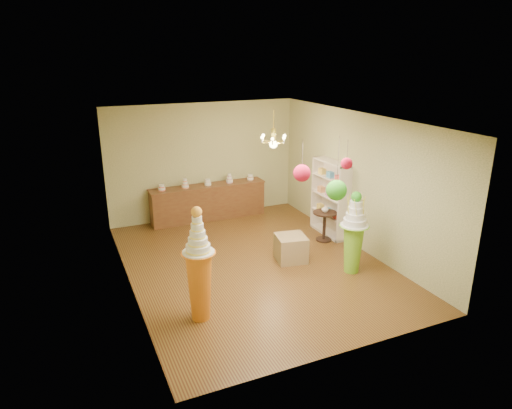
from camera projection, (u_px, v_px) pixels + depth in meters
name	position (u px, v px, depth m)	size (l,w,h in m)	color
floor	(254.00, 264.00, 9.52)	(6.50, 6.50, 0.00)	#543617
ceiling	(253.00, 119.00, 8.57)	(6.50, 6.50, 0.00)	silver
wall_back	(204.00, 161.00, 11.86)	(5.00, 0.04, 3.00)	tan
wall_front	(349.00, 260.00, 6.23)	(5.00, 0.04, 3.00)	tan
wall_left	(125.00, 212.00, 8.08)	(0.04, 6.50, 3.00)	tan
wall_right	(358.00, 181.00, 10.00)	(0.04, 6.50, 3.00)	tan
pedestal_green	(353.00, 238.00, 8.96)	(0.57, 0.57, 1.68)	#72B528
pedestal_orange	(199.00, 277.00, 7.35)	(0.53, 0.53, 1.96)	#C96817
burlap_riser	(291.00, 248.00, 9.60)	(0.60, 0.60, 0.55)	#8E734D
sideboard	(208.00, 201.00, 11.94)	(3.04, 0.54, 1.16)	brown
shelving_unit	(330.00, 198.00, 10.83)	(0.33, 1.20, 1.80)	beige
round_table	(325.00, 222.00, 10.56)	(0.58, 0.58, 0.70)	black
vase	(325.00, 209.00, 10.45)	(0.16, 0.16, 0.16)	beige
pom_red_left	(302.00, 173.00, 6.79)	(0.26, 0.26, 0.64)	#453A32
pom_green_mid	(336.00, 190.00, 7.15)	(0.33, 0.33, 1.02)	#453A32
pom_red_right	(347.00, 163.00, 6.72)	(0.17, 0.17, 0.45)	#453A32
chandelier	(273.00, 142.00, 10.12)	(0.64, 0.64, 0.85)	#F1D655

